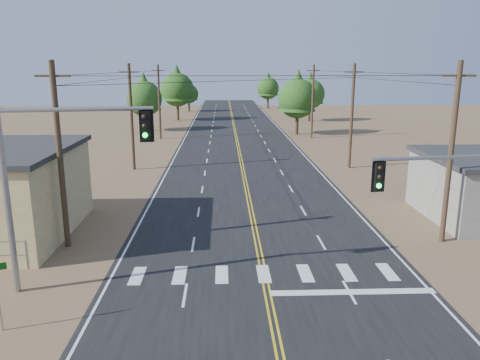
{
  "coord_description": "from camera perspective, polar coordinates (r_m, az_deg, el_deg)",
  "views": [
    {
      "loc": [
        -1.89,
        -12.59,
        9.62
      ],
      "look_at": [
        -0.96,
        12.75,
        3.5
      ],
      "focal_mm": 35.0,
      "sensor_mm": 36.0,
      "label": 1
    }
  ],
  "objects": [
    {
      "name": "tree_right_far",
      "position": [
        113.83,
        3.44,
        11.36
      ],
      "size": [
        5.18,
        5.18,
        8.63
      ],
      "color": "#3F2D1E",
      "rests_on": "ground"
    },
    {
      "name": "tree_left_near",
      "position": [
        74.26,
        -11.6,
        10.11
      ],
      "size": [
        5.39,
        5.39,
        8.98
      ],
      "color": "#3F2D1E",
      "rests_on": "ground"
    },
    {
      "name": "utility_pole_right_near",
      "position": [
        27.91,
        24.32,
        3.07
      ],
      "size": [
        1.8,
        0.3,
        10.0
      ],
      "color": "#4C3826",
      "rests_on": "ground"
    },
    {
      "name": "tree_right_near",
      "position": [
        69.22,
        7.05,
        10.3
      ],
      "size": [
        5.68,
        5.68,
        9.46
      ],
      "color": "#3F2D1E",
      "rests_on": "ground"
    },
    {
      "name": "road",
      "position": [
        43.71,
        0.42,
        0.87
      ],
      "size": [
        15.0,
        200.0,
        0.02
      ],
      "primitive_type": "cube",
      "color": "black",
      "rests_on": "ground"
    },
    {
      "name": "tree_left_mid",
      "position": [
        88.15,
        -7.68,
        11.28
      ],
      "size": [
        6.15,
        6.15,
        10.25
      ],
      "color": "#3F2D1E",
      "rests_on": "ground"
    },
    {
      "name": "tree_left_far",
      "position": [
        105.81,
        -6.29,
        10.65
      ],
      "size": [
        4.29,
        4.29,
        7.15
      ],
      "color": "#3F2D1E",
      "rests_on": "ground"
    },
    {
      "name": "utility_pole_left_mid",
      "position": [
        45.64,
        -13.09,
        7.56
      ],
      "size": [
        1.8,
        0.3,
        10.0
      ],
      "color": "#4C3826",
      "rests_on": "ground"
    },
    {
      "name": "utility_pole_right_mid",
      "position": [
        46.5,
        13.47,
        7.65
      ],
      "size": [
        1.8,
        0.3,
        10.0
      ],
      "color": "#4C3826",
      "rests_on": "ground"
    },
    {
      "name": "signal_mast_right",
      "position": [
        19.44,
        26.03,
        -3.09
      ],
      "size": [
        5.63,
        1.03,
        6.65
      ],
      "rotation": [
        0.0,
        0.0,
        0.13
      ],
      "color": "gray",
      "rests_on": "ground"
    },
    {
      "name": "tree_right_mid",
      "position": [
        87.25,
        8.53,
        10.69
      ],
      "size": [
        5.36,
        5.36,
        8.93
      ],
      "color": "#3F2D1E",
      "rests_on": "ground"
    },
    {
      "name": "utility_pole_left_near",
      "position": [
        26.44,
        -21.11,
        2.85
      ],
      "size": [
        1.8,
        0.3,
        10.0
      ],
      "color": "#4C3826",
      "rests_on": "ground"
    },
    {
      "name": "utility_pole_left_far",
      "position": [
        65.32,
        -9.82,
        9.42
      ],
      "size": [
        1.8,
        0.3,
        10.0
      ],
      "color": "#4C3826",
      "rests_on": "ground"
    },
    {
      "name": "signal_mast_left",
      "position": [
        21.25,
        -22.26,
        1.31
      ],
      "size": [
        6.3,
        1.2,
        8.15
      ],
      "rotation": [
        0.0,
        0.0,
        0.15
      ],
      "color": "gray",
      "rests_on": "ground"
    },
    {
      "name": "utility_pole_right_far",
      "position": [
        65.93,
        8.84,
        9.5
      ],
      "size": [
        1.8,
        0.3,
        10.0
      ],
      "color": "#4C3826",
      "rests_on": "ground"
    }
  ]
}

